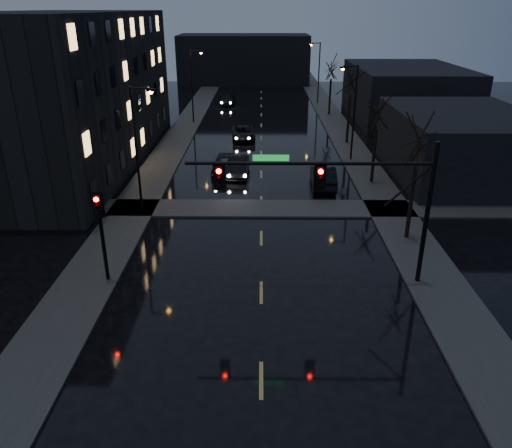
{
  "coord_description": "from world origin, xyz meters",
  "views": [
    {
      "loc": [
        -0.05,
        -12.2,
        12.34
      ],
      "look_at": [
        -0.25,
        8.72,
        3.2
      ],
      "focal_mm": 35.0,
      "sensor_mm": 36.0,
      "label": 1
    }
  ],
  "objects_px": {
    "oncoming_car_c": "(243,133)",
    "lead_car": "(323,177)",
    "oncoming_car_a": "(225,164)",
    "oncoming_car_d": "(227,99)",
    "oncoming_car_b": "(238,166)"
  },
  "relations": [
    {
      "from": "oncoming_car_d",
      "to": "oncoming_car_b",
      "type": "bearing_deg",
      "value": -85.73
    },
    {
      "from": "lead_car",
      "to": "oncoming_car_c",
      "type": "bearing_deg",
      "value": -64.47
    },
    {
      "from": "oncoming_car_b",
      "to": "lead_car",
      "type": "relative_size",
      "value": 0.94
    },
    {
      "from": "oncoming_car_a",
      "to": "oncoming_car_d",
      "type": "distance_m",
      "value": 30.88
    },
    {
      "from": "oncoming_car_a",
      "to": "oncoming_car_b",
      "type": "distance_m",
      "value": 1.11
    },
    {
      "from": "oncoming_car_a",
      "to": "oncoming_car_c",
      "type": "distance_m",
      "value": 11.39
    },
    {
      "from": "oncoming_car_b",
      "to": "oncoming_car_d",
      "type": "distance_m",
      "value": 31.24
    },
    {
      "from": "oncoming_car_c",
      "to": "oncoming_car_d",
      "type": "xyz_separation_m",
      "value": [
        -2.87,
        19.49,
        0.04
      ]
    },
    {
      "from": "oncoming_car_c",
      "to": "oncoming_car_d",
      "type": "height_order",
      "value": "oncoming_car_d"
    },
    {
      "from": "oncoming_car_c",
      "to": "lead_car",
      "type": "distance_m",
      "value": 15.71
    },
    {
      "from": "oncoming_car_a",
      "to": "lead_car",
      "type": "relative_size",
      "value": 0.97
    },
    {
      "from": "oncoming_car_d",
      "to": "lead_car",
      "type": "distance_m",
      "value": 35.09
    },
    {
      "from": "oncoming_car_b",
      "to": "oncoming_car_a",
      "type": "bearing_deg",
      "value": 167.41
    },
    {
      "from": "oncoming_car_b",
      "to": "lead_car",
      "type": "distance_m",
      "value": 6.98
    },
    {
      "from": "lead_car",
      "to": "oncoming_car_d",
      "type": "bearing_deg",
      "value": -73.15
    }
  ]
}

